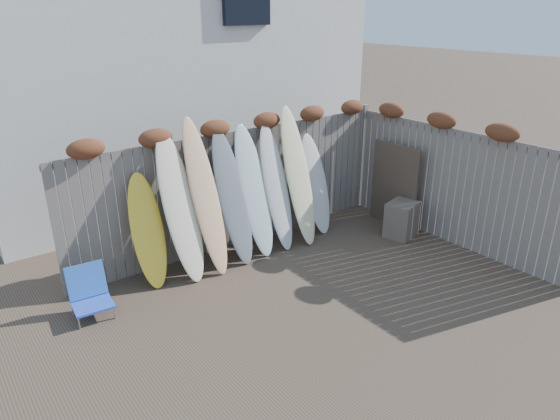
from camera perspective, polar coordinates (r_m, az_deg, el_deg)
ground at (r=7.25m, az=5.82°, el=-10.24°), size 80.00×80.00×0.00m
back_fence at (r=8.49m, az=-4.55°, el=3.68°), size 6.05×0.28×2.24m
right_fence at (r=9.03m, az=19.16°, el=3.36°), size 0.28×4.40×2.24m
house at (r=11.92m, az=-14.31°, el=18.35°), size 8.50×5.50×6.33m
beach_chair at (r=7.26m, az=-20.94°, el=-8.81°), size 0.55×0.58×0.67m
wooden_crate at (r=9.25m, az=13.74°, el=-1.06°), size 0.65×0.58×0.64m
lattice_panel at (r=9.57m, az=12.92°, el=2.78°), size 0.06×1.04×1.56m
surfboard_0 at (r=7.54m, az=-14.89°, el=-2.35°), size 0.53×0.65×1.68m
surfboard_1 at (r=7.53m, az=-11.33°, el=0.19°), size 0.60×0.82×2.21m
surfboard_2 at (r=7.67m, az=-8.52°, el=1.44°), size 0.53×0.87×2.37m
surfboard_3 at (r=7.94m, az=-5.44°, el=1.39°), size 0.59×0.80×2.13m
surfboard_4 at (r=8.19m, az=-2.98°, el=2.15°), size 0.57×0.78×2.14m
surfboard_5 at (r=8.41m, az=-0.42°, el=2.53°), size 0.46×0.74×2.08m
surfboard_6 at (r=8.59m, az=2.08°, el=3.85°), size 0.49×0.82×2.34m
surfboard_7 at (r=9.07m, az=4.10°, el=2.96°), size 0.55×0.66×1.78m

